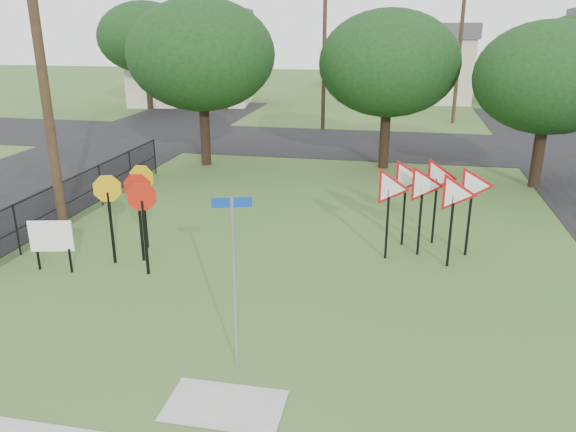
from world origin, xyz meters
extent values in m
plane|color=#345921|center=(0.00, 0.00, 0.00)|extent=(140.00, 140.00, 0.00)
cube|color=black|center=(-12.00, 10.00, 0.01)|extent=(8.00, 50.00, 0.02)
cube|color=black|center=(0.00, 20.00, 0.01)|extent=(60.00, 8.00, 0.02)
cube|color=#9E9D96|center=(0.00, -2.40, 0.01)|extent=(2.00, 1.20, 0.02)
cylinder|color=#979B9F|center=(-0.12, -1.23, 1.68)|extent=(0.07, 0.07, 3.35)
cube|color=navy|center=(-0.12, -1.23, 3.27)|extent=(0.66, 0.24, 0.18)
cube|color=black|center=(-4.04, 3.12, 1.00)|extent=(0.06, 0.06, 1.99)
cube|color=black|center=(-3.54, 2.33, 1.00)|extent=(0.06, 0.06, 1.99)
cube|color=black|center=(-4.74, 2.82, 1.00)|extent=(0.06, 0.06, 1.99)
cube|color=black|center=(-4.34, 4.02, 1.00)|extent=(0.06, 0.06, 1.99)
cube|color=black|center=(2.45, 4.59, 0.99)|extent=(0.07, 0.07, 1.98)
cube|color=black|center=(3.33, 5.02, 0.99)|extent=(0.07, 0.07, 1.98)
cube|color=black|center=(4.10, 4.37, 0.99)|extent=(0.07, 0.07, 1.98)
cube|color=black|center=(2.89, 5.68, 0.99)|extent=(0.07, 0.07, 1.98)
cube|color=black|center=(3.77, 6.01, 0.99)|extent=(0.07, 0.07, 1.98)
cube|color=black|center=(4.65, 5.24, 0.99)|extent=(0.07, 0.07, 1.98)
cube|color=black|center=(-6.47, 2.02, 0.32)|extent=(0.05, 0.05, 0.65)
cube|color=black|center=(-5.54, 2.02, 0.32)|extent=(0.05, 0.05, 0.65)
cube|color=white|center=(-6.01, 2.02, 0.97)|extent=(1.10, 0.28, 0.84)
cylinder|color=#3F2D1D|center=(-7.30, 4.50, 5.00)|extent=(0.28, 0.28, 10.00)
cylinder|color=#3F2D1D|center=(-2.00, 24.00, 4.50)|extent=(0.24, 0.24, 9.00)
cylinder|color=#3F2D1D|center=(6.00, 28.00, 4.25)|extent=(0.24, 0.24, 8.50)
cylinder|color=#3F2D1D|center=(-10.00, 30.00, 4.50)|extent=(0.24, 0.24, 9.00)
cylinder|color=black|center=(-7.60, 2.80, 0.75)|extent=(0.05, 0.05, 1.50)
cylinder|color=black|center=(-7.60, 5.10, 0.75)|extent=(0.05, 0.05, 1.50)
cylinder|color=black|center=(-7.60, 7.40, 0.75)|extent=(0.05, 0.05, 1.50)
cylinder|color=black|center=(-7.60, 9.70, 0.75)|extent=(0.05, 0.05, 1.50)
cylinder|color=black|center=(-7.60, 12.00, 0.75)|extent=(0.05, 0.05, 1.50)
cube|color=black|center=(-7.60, 6.25, 1.46)|extent=(0.03, 11.50, 0.03)
cube|color=black|center=(-7.60, 6.25, 0.75)|extent=(0.03, 11.50, 0.03)
cube|color=black|center=(-7.60, 6.25, 0.75)|extent=(0.01, 11.50, 1.50)
cube|color=beige|center=(-14.00, 34.00, 3.00)|extent=(10.08, 8.46, 6.00)
cube|color=#494A4E|center=(-14.00, 34.00, 6.60)|extent=(10.58, 8.88, 1.20)
cube|color=beige|center=(4.00, 40.00, 2.50)|extent=(8.00, 8.00, 5.00)
cube|color=#494A4E|center=(4.00, 40.00, 5.60)|extent=(8.40, 8.40, 1.20)
cylinder|color=black|center=(-6.00, 14.00, 1.31)|extent=(0.44, 0.44, 2.62)
ellipsoid|color=black|center=(-6.00, 14.00, 4.87)|extent=(6.40, 6.40, 4.80)
cylinder|color=black|center=(2.00, 15.00, 1.22)|extent=(0.44, 0.44, 2.45)
ellipsoid|color=black|center=(2.00, 15.00, 4.55)|extent=(6.00, 6.00, 4.50)
cylinder|color=black|center=(8.00, 13.00, 1.14)|extent=(0.44, 0.44, 2.27)
ellipsoid|color=black|center=(8.00, 13.00, 4.23)|extent=(5.60, 5.60, 4.20)
cylinder|color=black|center=(-16.00, 30.00, 1.40)|extent=(0.44, 0.44, 2.80)
ellipsoid|color=black|center=(-16.00, 30.00, 5.18)|extent=(6.80, 6.80, 5.10)
cylinder|color=black|center=(14.00, 32.00, 1.22)|extent=(0.44, 0.44, 2.45)
camera|label=1|loc=(2.61, -9.99, 6.16)|focal=35.00mm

